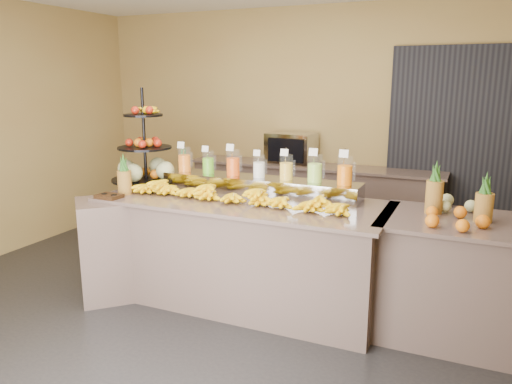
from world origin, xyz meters
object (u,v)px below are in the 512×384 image
Objects in this scene: pitcher_tray at (259,186)px; oven_warmer at (291,148)px; banana_heap at (235,193)px; fruit_stand at (149,161)px; right_fruit_pile at (454,210)px; condiment_caddy at (109,196)px.

pitcher_tray is 1.70m from oven_warmer.
banana_heap is 1.10m from fruit_stand.
banana_heap is at bearing -176.04° from right_fruit_pile.
condiment_caddy is at bearing -107.87° from fruit_stand.
oven_warmer is at bearing 70.80° from condiment_caddy.
right_fruit_pile reaches higher than banana_heap.
condiment_caddy is (-1.13, -0.69, -0.06)m from pitcher_tray.
oven_warmer reaches higher than banana_heap.
pitcher_tray is 8.75× the size of condiment_caddy.
right_fruit_pile is 2.72m from oven_warmer.
oven_warmer is (-0.23, 2.01, 0.12)m from banana_heap.
fruit_stand reaches higher than pitcher_tray.
oven_warmer is (-0.30, 1.67, 0.11)m from pitcher_tray.
banana_heap is at bearing -32.11° from fruit_stand.
right_fruit_pile is at bearing 3.96° from banana_heap.
fruit_stand is (-1.06, 0.26, 0.17)m from banana_heap.
banana_heap is 1.11m from condiment_caddy.
banana_heap is 3.74× the size of oven_warmer.
pitcher_tray reaches higher than condiment_caddy.
pitcher_tray is 1.98× the size of fruit_stand.
right_fruit_pile is 0.86× the size of oven_warmer.
oven_warmer is (-1.96, 1.89, 0.11)m from right_fruit_pile.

